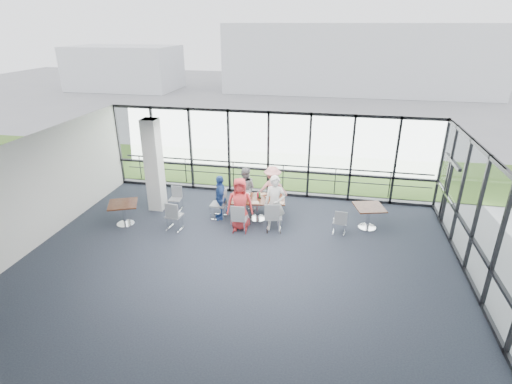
% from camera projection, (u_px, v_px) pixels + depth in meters
% --- Properties ---
extents(floor, '(12.00, 10.00, 0.02)m').
position_uv_depth(floor, '(237.00, 266.00, 10.82)').
color(floor, '#1E2330').
rests_on(floor, ground).
extents(ceiling, '(12.00, 10.00, 0.04)m').
position_uv_depth(ceiling, '(234.00, 153.00, 9.56)').
color(ceiling, silver).
rests_on(ceiling, ground).
extents(wall_left, '(0.10, 10.00, 3.20)m').
position_uv_depth(wall_left, '(30.00, 194.00, 11.27)').
color(wall_left, silver).
rests_on(wall_left, ground).
extents(wall_front, '(12.00, 0.10, 3.20)m').
position_uv_depth(wall_front, '(151.00, 364.00, 5.68)').
color(wall_front, silver).
rests_on(wall_front, ground).
extents(curtain_wall_back, '(12.00, 0.10, 3.20)m').
position_uv_depth(curtain_wall_back, '(268.00, 154.00, 14.70)').
color(curtain_wall_back, white).
rests_on(curtain_wall_back, ground).
extents(curtain_wall_right, '(0.10, 10.00, 3.20)m').
position_uv_depth(curtain_wall_right, '(490.00, 235.00, 9.11)').
color(curtain_wall_right, white).
rests_on(curtain_wall_right, ground).
extents(exit_door, '(0.12, 1.60, 2.10)m').
position_uv_depth(exit_door, '(447.00, 194.00, 12.71)').
color(exit_door, black).
rests_on(exit_door, ground).
extents(structural_column, '(0.50, 0.50, 3.20)m').
position_uv_depth(structural_column, '(154.00, 165.00, 13.54)').
color(structural_column, silver).
rests_on(structural_column, ground).
extents(apron, '(80.00, 70.00, 0.02)m').
position_uv_depth(apron, '(285.00, 155.00, 19.85)').
color(apron, gray).
rests_on(apron, ground).
extents(grass_strip, '(80.00, 5.00, 0.01)m').
position_uv_depth(grass_strip, '(279.00, 168.00, 18.03)').
color(grass_strip, '#3C5C26').
rests_on(grass_strip, ground).
extents(hangar_main, '(24.00, 10.00, 6.00)m').
position_uv_depth(hangar_main, '(358.00, 57.00, 37.78)').
color(hangar_main, silver).
rests_on(hangar_main, ground).
extents(hangar_aux, '(10.00, 6.00, 4.00)m').
position_uv_depth(hangar_aux, '(125.00, 68.00, 38.51)').
color(hangar_aux, silver).
rests_on(hangar_aux, ground).
extents(guard_rail, '(12.00, 0.06, 0.06)m').
position_uv_depth(guard_rail, '(270.00, 176.00, 15.67)').
color(guard_rail, '#2D2D33').
rests_on(guard_rail, ground).
extents(main_table, '(1.90, 1.24, 0.75)m').
position_uv_depth(main_table, '(258.00, 202.00, 13.16)').
color(main_table, black).
rests_on(main_table, ground).
extents(side_table_left, '(1.16, 1.16, 0.75)m').
position_uv_depth(side_table_left, '(123.00, 207.00, 12.79)').
color(side_table_left, black).
rests_on(side_table_left, ground).
extents(side_table_right, '(1.07, 1.07, 0.75)m').
position_uv_depth(side_table_right, '(369.00, 210.00, 12.57)').
color(side_table_right, black).
rests_on(side_table_right, ground).
extents(diner_near_left, '(0.93, 0.70, 1.71)m').
position_uv_depth(diner_near_left, '(240.00, 204.00, 12.45)').
color(diner_near_left, red).
rests_on(diner_near_left, ground).
extents(diner_near_right, '(0.68, 0.52, 1.81)m').
position_uv_depth(diner_near_right, '(275.00, 204.00, 12.36)').
color(diner_near_right, silver).
rests_on(diner_near_right, ground).
extents(diner_far_left, '(0.80, 0.54, 1.55)m').
position_uv_depth(diner_far_left, '(245.00, 189.00, 13.80)').
color(diner_far_left, gray).
rests_on(diner_far_left, ground).
extents(diner_far_right, '(1.14, 0.75, 1.62)m').
position_uv_depth(diner_far_right, '(272.00, 189.00, 13.71)').
color(diner_far_right, pink).
rests_on(diner_far_right, ground).
extents(diner_end, '(0.80, 1.02, 1.53)m').
position_uv_depth(diner_end, '(220.00, 197.00, 13.14)').
color(diner_end, navy).
rests_on(diner_end, ground).
extents(chair_main_nl, '(0.49, 0.49, 0.93)m').
position_uv_depth(chair_main_nl, '(240.00, 218.00, 12.41)').
color(chair_main_nl, gray).
rests_on(chair_main_nl, ground).
extents(chair_main_nr, '(0.54, 0.54, 0.98)m').
position_uv_depth(chair_main_nr, '(274.00, 217.00, 12.43)').
color(chair_main_nr, gray).
rests_on(chair_main_nr, ground).
extents(chair_main_fl, '(0.52, 0.52, 0.99)m').
position_uv_depth(chair_main_fl, '(244.00, 194.00, 14.07)').
color(chair_main_fl, gray).
rests_on(chair_main_fl, ground).
extents(chair_main_fr, '(0.52, 0.52, 0.83)m').
position_uv_depth(chair_main_fr, '(274.00, 198.00, 13.98)').
color(chair_main_fr, gray).
rests_on(chair_main_fr, ground).
extents(chair_main_end, '(0.49, 0.49, 0.99)m').
position_uv_depth(chair_main_end, '(218.00, 204.00, 13.28)').
color(chair_main_end, gray).
rests_on(chair_main_end, ground).
extents(chair_spare_la, '(0.51, 0.51, 0.95)m').
position_uv_depth(chair_spare_la, '(174.00, 216.00, 12.55)').
color(chair_spare_la, gray).
rests_on(chair_spare_la, ground).
extents(chair_spare_lb, '(0.41, 0.41, 0.81)m').
position_uv_depth(chair_spare_lb, '(175.00, 199.00, 13.87)').
color(chair_spare_lb, gray).
rests_on(chair_spare_lb, ground).
extents(chair_spare_r, '(0.43, 0.43, 0.80)m').
position_uv_depth(chair_spare_r, '(340.00, 222.00, 12.34)').
color(chair_spare_r, gray).
rests_on(chair_spare_r, ground).
extents(plate_nl, '(0.24, 0.24, 0.01)m').
position_uv_depth(plate_nl, '(241.00, 201.00, 12.86)').
color(plate_nl, white).
rests_on(plate_nl, main_table).
extents(plate_nr, '(0.25, 0.25, 0.01)m').
position_uv_depth(plate_nr, '(274.00, 203.00, 12.77)').
color(plate_nr, white).
rests_on(plate_nr, main_table).
extents(plate_fl, '(0.29, 0.29, 0.01)m').
position_uv_depth(plate_fl, '(246.00, 194.00, 13.40)').
color(plate_fl, white).
rests_on(plate_fl, main_table).
extents(plate_fr, '(0.26, 0.26, 0.01)m').
position_uv_depth(plate_fr, '(272.00, 194.00, 13.38)').
color(plate_fr, white).
rests_on(plate_fr, main_table).
extents(plate_end, '(0.27, 0.27, 0.01)m').
position_uv_depth(plate_end, '(234.00, 198.00, 13.12)').
color(plate_end, white).
rests_on(plate_end, main_table).
extents(tumbler_a, '(0.07, 0.07, 0.14)m').
position_uv_depth(tumbler_a, '(250.00, 200.00, 12.85)').
color(tumbler_a, white).
rests_on(tumbler_a, main_table).
extents(tumbler_b, '(0.07, 0.07, 0.13)m').
position_uv_depth(tumbler_b, '(266.00, 198.00, 12.93)').
color(tumbler_b, white).
rests_on(tumbler_b, main_table).
extents(tumbler_c, '(0.07, 0.07, 0.15)m').
position_uv_depth(tumbler_c, '(259.00, 193.00, 13.30)').
color(tumbler_c, white).
rests_on(tumbler_c, main_table).
extents(tumbler_d, '(0.06, 0.06, 0.13)m').
position_uv_depth(tumbler_d, '(238.00, 198.00, 12.99)').
color(tumbler_d, white).
rests_on(tumbler_d, main_table).
extents(menu_a, '(0.36, 0.31, 0.00)m').
position_uv_depth(menu_a, '(254.00, 203.00, 12.79)').
color(menu_a, silver).
rests_on(menu_a, main_table).
extents(menu_b, '(0.31, 0.23, 0.00)m').
position_uv_depth(menu_b, '(279.00, 203.00, 12.80)').
color(menu_b, silver).
rests_on(menu_b, main_table).
extents(menu_c, '(0.33, 0.31, 0.00)m').
position_uv_depth(menu_c, '(262.00, 194.00, 13.44)').
color(menu_c, silver).
rests_on(menu_c, main_table).
extents(condiment_caddy, '(0.10, 0.07, 0.04)m').
position_uv_depth(condiment_caddy, '(260.00, 198.00, 13.10)').
color(condiment_caddy, black).
rests_on(condiment_caddy, main_table).
extents(ketchup_bottle, '(0.06, 0.06, 0.18)m').
position_uv_depth(ketchup_bottle, '(258.00, 195.00, 13.14)').
color(ketchup_bottle, '#B4071E').
rests_on(ketchup_bottle, main_table).
extents(green_bottle, '(0.05, 0.05, 0.20)m').
position_uv_depth(green_bottle, '(260.00, 195.00, 13.08)').
color(green_bottle, '#267529').
rests_on(green_bottle, main_table).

